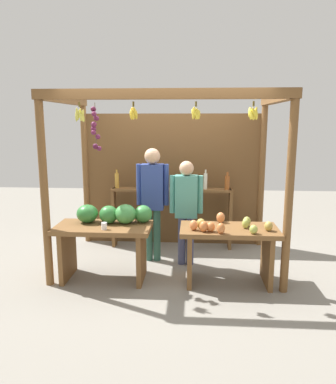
{
  "coord_description": "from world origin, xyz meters",
  "views": [
    {
      "loc": [
        0.34,
        -5.26,
        2.09
      ],
      "look_at": [
        0.0,
        -0.18,
        1.11
      ],
      "focal_mm": 34.47,
      "sensor_mm": 36.0,
      "label": 1
    }
  ],
  "objects": [
    {
      "name": "fruit_counter_left",
      "position": [
        -0.77,
        -0.61,
        0.67
      ],
      "size": [
        1.26,
        0.65,
        1.0
      ],
      "color": "brown",
      "rests_on": "ground"
    },
    {
      "name": "vendor_woman",
      "position": [
        0.26,
        -0.07,
        0.91
      ],
      "size": [
        0.48,
        0.21,
        1.54
      ],
      "rotation": [
        0.0,
        0.0,
        -0.17
      ],
      "color": "#454C74",
      "rests_on": "ground"
    },
    {
      "name": "fruit_counter_right",
      "position": [
        0.81,
        -0.68,
        0.56
      ],
      "size": [
        1.25,
        0.65,
        0.88
      ],
      "color": "brown",
      "rests_on": "ground"
    },
    {
      "name": "ground_plane",
      "position": [
        0.0,
        0.0,
        0.0
      ],
      "size": [
        12.0,
        12.0,
        0.0
      ],
      "primitive_type": "plane",
      "color": "gray",
      "rests_on": "ground"
    },
    {
      "name": "market_stall",
      "position": [
        -0.0,
        0.42,
        1.42
      ],
      "size": [
        3.1,
        1.89,
        2.46
      ],
      "color": "brown",
      "rests_on": "ground"
    },
    {
      "name": "vendor_man",
      "position": [
        -0.24,
        0.05,
        1.03
      ],
      "size": [
        0.48,
        0.23,
        1.7
      ],
      "rotation": [
        0.0,
        0.0,
        0.11
      ],
      "color": "#2E5A4A",
      "rests_on": "ground"
    },
    {
      "name": "bottle_shelf_unit",
      "position": [
        -0.0,
        0.67,
        0.79
      ],
      "size": [
        1.99,
        0.22,
        1.36
      ],
      "color": "brown",
      "rests_on": "ground"
    }
  ]
}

